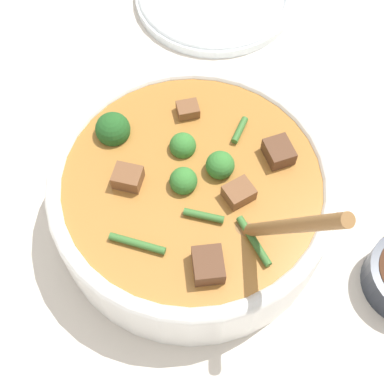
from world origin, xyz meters
name	(u,v)px	position (x,y,z in m)	size (l,w,h in m)	color
ground_plane	(192,215)	(0.00, 0.00, 0.00)	(4.00, 4.00, 0.00)	silver
stew_bowl	(192,194)	(0.00, 0.00, 0.05)	(0.29, 0.29, 0.22)	white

